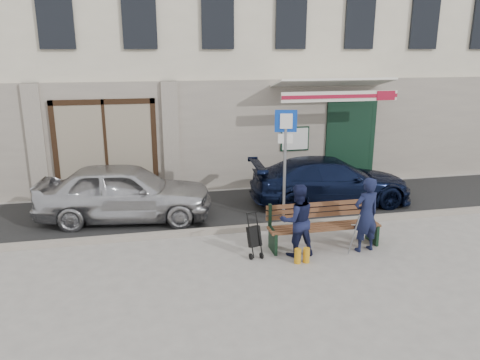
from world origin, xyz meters
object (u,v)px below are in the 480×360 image
object	(u,v)px
woman	(297,220)
stroller	(254,237)
parking_sign	(285,149)
car_silver	(125,192)
car_navy	(331,181)
man	(366,215)
bench	(322,226)

from	to	relation	value
woman	stroller	world-z (taller)	woman
parking_sign	stroller	world-z (taller)	parking_sign
parking_sign	stroller	xyz separation A→B (m)	(-1.12, -1.63, -1.44)
woman	stroller	distance (m)	0.93
car_silver	stroller	world-z (taller)	car_silver
car_navy	parking_sign	distance (m)	2.39
man	car_silver	bearing A→B (deg)	-41.77
man	stroller	size ratio (longest dim) A/B	1.76
stroller	woman	bearing A→B (deg)	-26.77
car_silver	stroller	xyz separation A→B (m)	(2.58, -2.69, -0.32)
bench	woman	size ratio (longest dim) A/B	1.60
car_silver	car_navy	distance (m)	5.39
stroller	parking_sign	bearing A→B (deg)	37.30
car_silver	stroller	distance (m)	3.74
parking_sign	woman	distance (m)	2.09
car_navy	bench	bearing A→B (deg)	157.76
bench	woman	world-z (taller)	woman
bench	stroller	xyz separation A→B (m)	(-1.50, -0.15, -0.06)
car_silver	bench	distance (m)	4.82
car_navy	woman	xyz separation A→B (m)	(-1.96, -2.95, 0.12)
car_silver	parking_sign	size ratio (longest dim) A/B	1.53
car_silver	man	bearing A→B (deg)	-112.97
parking_sign	man	xyz separation A→B (m)	(1.18, -1.86, -1.05)
car_navy	parking_sign	bearing A→B (deg)	128.98
car_silver	man	distance (m)	5.69
car_silver	bench	bearing A→B (deg)	-113.99
man	parking_sign	bearing A→B (deg)	-68.60
car_silver	woman	size ratio (longest dim) A/B	2.79
car_silver	woman	world-z (taller)	woman
parking_sign	bench	distance (m)	2.06
bench	stroller	size ratio (longest dim) A/B	2.68
man	car_navy	bearing A→B (deg)	-110.35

